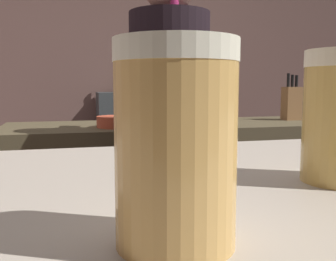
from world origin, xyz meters
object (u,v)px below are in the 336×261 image
Objects in this scene: chefs_knife at (200,123)px; bottle_soy at (117,81)px; knife_block at (292,102)px; mixing_bowl at (117,122)px; pint_glass_near at (176,144)px; bartender at (170,127)px; bottle_hot_sauce at (129,81)px.

bottle_soy is (-0.28, 1.43, 0.24)m from chefs_knife.
knife_block is at bearing 2.45° from chefs_knife.
pint_glass_near is at bearing -95.57° from mixing_bowl.
bartender reaches higher than pint_glass_near.
chefs_knife is 1.47m from bottle_soy.
bartender reaches higher than chefs_knife.
pint_glass_near is (-1.25, -1.86, 0.07)m from knife_block.
knife_block reaches higher than mixing_bowl.
bottle_soy is at bearing 82.87° from mixing_bowl.
knife_block is 1.17× the size of chefs_knife.
mixing_bowl is at bearing 31.08° from bartender.
bottle_hot_sauce is (0.43, 3.05, 0.07)m from pint_glass_near.
bartender reaches higher than mixing_bowl.
bottle_soy is (-0.08, 0.15, 0.00)m from bottle_hot_sauce.
knife_block is at bearing -58.43° from bartender.
knife_block reaches higher than chefs_knife.
bartender is 1.70m from bottle_hot_sauce.
bottle_hot_sauce is (0.08, 1.68, 0.21)m from bartender.
pint_glass_near is 0.51× the size of bottle_soy.
mixing_bowl is 0.82× the size of bottle_hot_sauce.
mixing_bowl is 1.38m from bottle_hot_sauce.
pint_glass_near is 3.22m from bottle_soy.
chefs_knife is 1.89m from pint_glass_near.
bottle_soy is (0.19, 1.49, 0.22)m from mixing_bowl.
pint_glass_near is at bearing -96.30° from bottle_soy.
chefs_knife is at bearing -78.90° from bottle_soy.
chefs_knife is (-0.61, -0.08, -0.10)m from knife_block.
bottle_soy is at bearing 83.70° from pint_glass_near.
mixing_bowl is at bearing -97.13° from bottle_soy.
bottle_soy is (0.35, 3.20, 0.07)m from pint_glass_near.
chefs_knife is 0.98× the size of bottle_hot_sauce.
bottle_hot_sauce is at bearing 0.17° from bartender.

